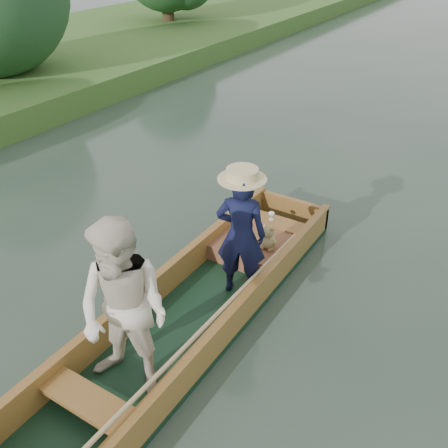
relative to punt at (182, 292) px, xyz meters
The scene contains 3 objects.
ground 0.69m from the punt, 100.68° to the left, with size 120.00×120.00×0.00m, color #283D30.
trees_far 7.87m from the punt, 94.45° to the left, with size 22.68×12.62×4.36m.
punt is the anchor object (origin of this frame).
Camera 1 is at (2.50, -3.40, 3.87)m, focal length 40.00 mm.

